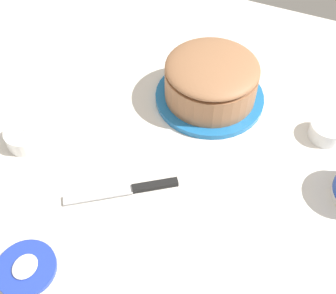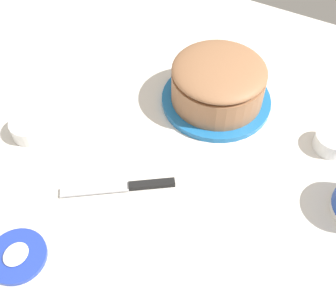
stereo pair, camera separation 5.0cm
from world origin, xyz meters
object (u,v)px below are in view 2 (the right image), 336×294
object	(u,v)px
frosted_cake	(218,85)
sprinkle_bowl_blue	(333,141)
frosting_tub_lid	(17,256)
sprinkle_bowl_yellow	(30,127)
spreading_knife	(129,186)

from	to	relation	value
frosted_cake	sprinkle_bowl_blue	size ratio (longest dim) A/B	3.31
frosting_tub_lid	sprinkle_bowl_blue	distance (m)	0.69
sprinkle_bowl_yellow	sprinkle_bowl_blue	xyz separation A→B (m)	(0.29, -0.61, -0.00)
frosted_cake	frosting_tub_lid	xyz separation A→B (m)	(-0.55, 0.15, -0.05)
spreading_knife	frosted_cake	bearing A→B (deg)	-9.41
sprinkle_bowl_blue	frosted_cake	bearing A→B (deg)	88.77
spreading_knife	sprinkle_bowl_yellow	bearing A→B (deg)	85.41
spreading_knife	sprinkle_bowl_yellow	size ratio (longest dim) A/B	2.31
sprinkle_bowl_blue	sprinkle_bowl_yellow	bearing A→B (deg)	115.25
frosted_cake	spreading_knife	distance (m)	0.32
frosted_cake	frosting_tub_lid	world-z (taller)	frosted_cake
frosted_cake	frosting_tub_lid	distance (m)	0.57
spreading_knife	sprinkle_bowl_blue	size ratio (longest dim) A/B	2.56
frosted_cake	frosting_tub_lid	bearing A→B (deg)	164.51
sprinkle_bowl_yellow	spreading_knife	bearing A→B (deg)	-94.59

